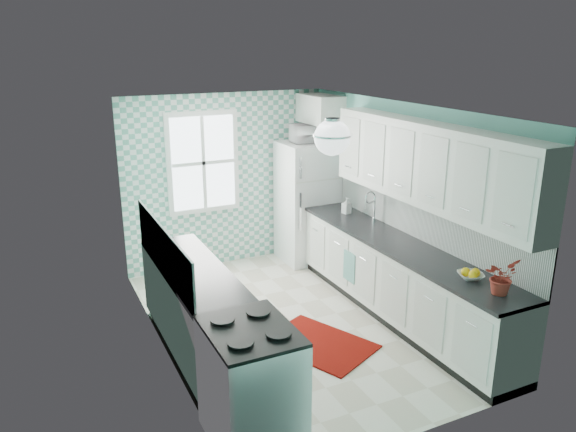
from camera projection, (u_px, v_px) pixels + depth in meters
name	position (u px, v px, depth m)	size (l,w,h in m)	color
floor	(293.00, 324.00, 6.61)	(3.00, 4.40, 0.02)	silver
ceiling	(294.00, 108.00, 5.86)	(3.00, 4.40, 0.02)	white
wall_back	(226.00, 180.00, 8.13)	(3.00, 0.02, 2.50)	#6FC6B7
wall_front	(421.00, 302.00, 4.34)	(3.00, 0.02, 2.50)	#6FC6B7
wall_left	(159.00, 243.00, 5.61)	(0.02, 4.40, 2.50)	#6FC6B7
wall_right	(404.00, 206.00, 6.86)	(0.02, 4.40, 2.50)	#6FC6B7
accent_wall	(227.00, 181.00, 8.11)	(3.00, 0.01, 2.50)	#5EA894
window	(203.00, 163.00, 7.86)	(1.04, 0.05, 1.44)	white
backsplash_right	(423.00, 219.00, 6.53)	(0.02, 3.60, 0.51)	white
backsplash_left	(163.00, 250.00, 5.57)	(0.02, 2.15, 0.51)	white
upper_cabinets_right	(429.00, 165.00, 6.08)	(0.33, 3.20, 0.90)	silver
upper_cabinet_fridge	(318.00, 109.00, 8.05)	(0.40, 0.74, 0.40)	silver
ceiling_light	(332.00, 137.00, 5.23)	(0.34, 0.34, 0.35)	silver
base_cabinets_right	(399.00, 283.00, 6.63)	(0.60, 3.60, 0.90)	white
countertop_right	(401.00, 246.00, 6.48)	(0.63, 3.60, 0.04)	black
base_cabinets_left	(195.00, 312.00, 5.91)	(0.60, 2.15, 0.90)	white
countertop_left	(194.00, 271.00, 5.78)	(0.63, 2.15, 0.04)	black
fridge	(307.00, 202.00, 8.33)	(0.78, 0.77, 1.79)	silver
stove	(251.00, 384.00, 4.54)	(0.68, 0.84, 1.02)	white
sink	(362.00, 224.00, 7.22)	(0.52, 0.44, 0.53)	silver
rug	(319.00, 344.00, 6.15)	(0.79, 1.13, 0.02)	#7B0007
dish_towel	(349.00, 267.00, 7.02)	(0.02, 0.26, 0.39)	#65AB99
fruit_bowl	(471.00, 276.00, 5.52)	(0.24, 0.24, 0.06)	white
potted_plant	(501.00, 277.00, 5.16)	(0.30, 0.26, 0.33)	#A92337
soap_bottle	(347.00, 206.00, 7.59)	(0.10, 0.10, 0.22)	#9CC0CE
microwave	(308.00, 133.00, 8.03)	(0.47, 0.32, 0.26)	silver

